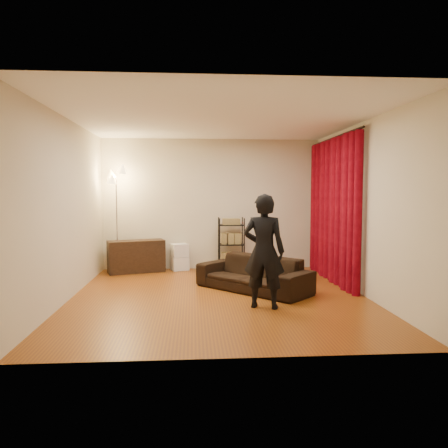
{
  "coord_description": "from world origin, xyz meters",
  "views": [
    {
      "loc": [
        -0.39,
        -6.61,
        1.62
      ],
      "look_at": [
        0.1,
        0.3,
        1.1
      ],
      "focal_mm": 35.0,
      "sensor_mm": 36.0,
      "label": 1
    }
  ],
  "objects": [
    {
      "name": "floor_lamp",
      "position": [
        -1.9,
        2.11,
        1.04
      ],
      "size": [
        0.46,
        0.46,
        2.07
      ],
      "primitive_type": null,
      "rotation": [
        0.0,
        0.0,
        0.26
      ],
      "color": "silver",
      "rests_on": "ground"
    },
    {
      "name": "curtain",
      "position": [
        2.13,
        1.12,
        1.28
      ],
      "size": [
        0.22,
        2.65,
        2.55
      ],
      "primitive_type": null,
      "color": "maroon",
      "rests_on": "ground"
    },
    {
      "name": "wall_right",
      "position": [
        2.25,
        0.0,
        1.35
      ],
      "size": [
        0.0,
        5.0,
        5.0
      ],
      "primitive_type": "plane",
      "rotation": [
        1.57,
        0.0,
        -1.57
      ],
      "color": "beige",
      "rests_on": "ground"
    },
    {
      "name": "wall_back",
      "position": [
        0.0,
        2.5,
        1.35
      ],
      "size": [
        5.0,
        0.0,
        5.0
      ],
      "primitive_type": "plane",
      "rotation": [
        1.57,
        0.0,
        0.0
      ],
      "color": "beige",
      "rests_on": "ground"
    },
    {
      "name": "wall_front",
      "position": [
        0.0,
        -2.5,
        1.35
      ],
      "size": [
        5.0,
        0.0,
        5.0
      ],
      "primitive_type": "plane",
      "rotation": [
        -1.57,
        0.0,
        0.0
      ],
      "color": "beige",
      "rests_on": "ground"
    },
    {
      "name": "person",
      "position": [
        0.58,
        -0.68,
        0.79
      ],
      "size": [
        0.67,
        0.55,
        1.59
      ],
      "primitive_type": "imported",
      "rotation": [
        0.0,
        0.0,
        2.81
      ],
      "color": "black",
      "rests_on": "ground"
    },
    {
      "name": "curtain_rod",
      "position": [
        2.15,
        1.12,
        2.58
      ],
      "size": [
        0.04,
        2.65,
        0.04
      ],
      "primitive_type": "cylinder",
      "rotation": [
        1.57,
        0.0,
        0.0
      ],
      "color": "black",
      "rests_on": "wall_right"
    },
    {
      "name": "ceiling",
      "position": [
        0.0,
        0.0,
        2.7
      ],
      "size": [
        5.0,
        5.0,
        0.0
      ],
      "primitive_type": "plane",
      "rotation": [
        3.14,
        0.0,
        0.0
      ],
      "color": "white",
      "rests_on": "ground"
    },
    {
      "name": "floor",
      "position": [
        0.0,
        0.0,
        0.0
      ],
      "size": [
        5.0,
        5.0,
        0.0
      ],
      "primitive_type": "plane",
      "color": "brown",
      "rests_on": "ground"
    },
    {
      "name": "sofa",
      "position": [
        0.58,
        0.37,
        0.28
      ],
      "size": [
        1.87,
        1.89,
        0.56
      ],
      "primitive_type": "imported",
      "rotation": [
        0.0,
        0.0,
        -0.8
      ],
      "color": "black",
      "rests_on": "ground"
    },
    {
      "name": "wall_left",
      "position": [
        -2.25,
        0.0,
        1.35
      ],
      "size": [
        0.0,
        5.0,
        5.0
      ],
      "primitive_type": "plane",
      "rotation": [
        1.57,
        0.0,
        1.57
      ],
      "color": "beige",
      "rests_on": "ground"
    },
    {
      "name": "media_cabinet",
      "position": [
        -1.53,
        2.15,
        0.32
      ],
      "size": [
        1.18,
        0.74,
        0.64
      ],
      "primitive_type": "cube",
      "rotation": [
        0.0,
        0.0,
        0.32
      ],
      "color": "black",
      "rests_on": "ground"
    },
    {
      "name": "storage_boxes",
      "position": [
        -0.67,
        2.31,
        0.27
      ],
      "size": [
        0.4,
        0.36,
        0.55
      ],
      "primitive_type": null,
      "rotation": [
        0.0,
        0.0,
        0.35
      ],
      "color": "silver",
      "rests_on": "ground"
    },
    {
      "name": "wire_shelf",
      "position": [
        0.38,
        2.18,
        0.54
      ],
      "size": [
        0.55,
        0.44,
        1.09
      ],
      "primitive_type": null,
      "rotation": [
        0.0,
        0.0,
        -0.2
      ],
      "color": "black",
      "rests_on": "ground"
    }
  ]
}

